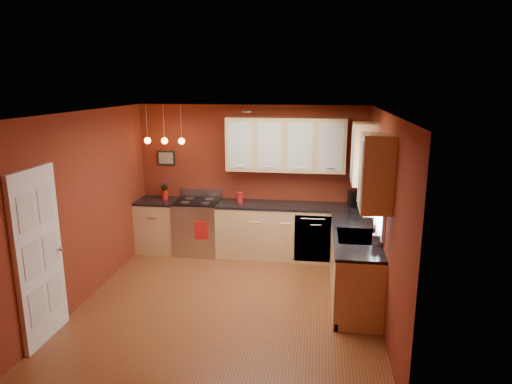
# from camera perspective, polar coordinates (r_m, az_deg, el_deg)

# --- Properties ---
(floor) EXTENTS (4.20, 4.20, 0.00)m
(floor) POSITION_cam_1_polar(r_m,az_deg,el_deg) (6.53, -3.30, -13.51)
(floor) COLOR brown
(floor) RESTS_ON ground
(ceiling) EXTENTS (4.00, 4.20, 0.02)m
(ceiling) POSITION_cam_1_polar(r_m,az_deg,el_deg) (5.83, -3.64, 9.92)
(ceiling) COLOR white
(ceiling) RESTS_ON wall_back
(wall_back) EXTENTS (4.00, 0.02, 2.60)m
(wall_back) POSITION_cam_1_polar(r_m,az_deg,el_deg) (8.06, -0.52, 1.60)
(wall_back) COLOR maroon
(wall_back) RESTS_ON floor
(wall_front) EXTENTS (4.00, 0.02, 2.60)m
(wall_front) POSITION_cam_1_polar(r_m,az_deg,el_deg) (4.13, -9.30, -10.39)
(wall_front) COLOR maroon
(wall_front) RESTS_ON floor
(wall_left) EXTENTS (0.02, 4.20, 2.60)m
(wall_left) POSITION_cam_1_polar(r_m,az_deg,el_deg) (6.73, -20.41, -1.66)
(wall_left) COLOR maroon
(wall_left) RESTS_ON floor
(wall_right) EXTENTS (0.02, 4.20, 2.60)m
(wall_right) POSITION_cam_1_polar(r_m,az_deg,el_deg) (5.99, 15.66, -3.11)
(wall_right) COLOR maroon
(wall_right) RESTS_ON floor
(base_cabinets_back_left) EXTENTS (0.70, 0.60, 0.90)m
(base_cabinets_back_left) POSITION_cam_1_polar(r_m,az_deg,el_deg) (8.39, -12.06, -4.22)
(base_cabinets_back_left) COLOR tan
(base_cabinets_back_left) RESTS_ON floor
(base_cabinets_back_right) EXTENTS (2.54, 0.60, 0.90)m
(base_cabinets_back_right) POSITION_cam_1_polar(r_m,az_deg,el_deg) (7.92, 4.42, -5.03)
(base_cabinets_back_right) COLOR tan
(base_cabinets_back_right) RESTS_ON floor
(base_cabinets_right) EXTENTS (0.60, 2.10, 0.90)m
(base_cabinets_right) POSITION_cam_1_polar(r_m,az_deg,el_deg) (6.66, 12.11, -8.96)
(base_cabinets_right) COLOR tan
(base_cabinets_right) RESTS_ON floor
(counter_back_left) EXTENTS (0.70, 0.62, 0.04)m
(counter_back_left) POSITION_cam_1_polar(r_m,az_deg,el_deg) (8.27, -12.22, -1.11)
(counter_back_left) COLOR black
(counter_back_left) RESTS_ON base_cabinets_back_left
(counter_back_right) EXTENTS (2.54, 0.62, 0.04)m
(counter_back_right) POSITION_cam_1_polar(r_m,az_deg,el_deg) (7.78, 4.48, -1.75)
(counter_back_right) COLOR black
(counter_back_right) RESTS_ON base_cabinets_back_right
(counter_right) EXTENTS (0.62, 2.10, 0.04)m
(counter_right) POSITION_cam_1_polar(r_m,az_deg,el_deg) (6.50, 12.32, -5.13)
(counter_right) COLOR black
(counter_right) RESTS_ON base_cabinets_right
(gas_range) EXTENTS (0.76, 0.64, 1.11)m
(gas_range) POSITION_cam_1_polar(r_m,az_deg,el_deg) (8.17, -7.23, -4.29)
(gas_range) COLOR silver
(gas_range) RESTS_ON floor
(dishwasher_front) EXTENTS (0.60, 0.02, 0.80)m
(dishwasher_front) POSITION_cam_1_polar(r_m,az_deg,el_deg) (7.63, 7.07, -5.82)
(dishwasher_front) COLOR silver
(dishwasher_front) RESTS_ON base_cabinets_back_right
(sink) EXTENTS (0.50, 0.70, 0.33)m
(sink) POSITION_cam_1_polar(r_m,az_deg,el_deg) (6.36, 12.43, -5.60)
(sink) COLOR #949499
(sink) RESTS_ON counter_right
(window) EXTENTS (0.06, 1.02, 1.22)m
(window) POSITION_cam_1_polar(r_m,az_deg,el_deg) (6.18, 15.31, 1.14)
(window) COLOR white
(window) RESTS_ON wall_right
(door_left_wall) EXTENTS (0.12, 0.82, 2.05)m
(door_left_wall) POSITION_cam_1_polar(r_m,az_deg,el_deg) (5.82, -25.48, -7.31)
(door_left_wall) COLOR white
(door_left_wall) RESTS_ON floor
(upper_cabinets_back) EXTENTS (2.00, 0.35, 0.90)m
(upper_cabinets_back) POSITION_cam_1_polar(r_m,az_deg,el_deg) (7.71, 3.71, 5.93)
(upper_cabinets_back) COLOR tan
(upper_cabinets_back) RESTS_ON wall_back
(upper_cabinets_right) EXTENTS (0.35, 1.95, 0.90)m
(upper_cabinets_right) POSITION_cam_1_polar(r_m,az_deg,el_deg) (6.14, 14.04, 3.62)
(upper_cabinets_right) COLOR tan
(upper_cabinets_right) RESTS_ON wall_right
(wall_picture) EXTENTS (0.32, 0.03, 0.26)m
(wall_picture) POSITION_cam_1_polar(r_m,az_deg,el_deg) (8.34, -11.16, 4.20)
(wall_picture) COLOR black
(wall_picture) RESTS_ON wall_back
(pendant_lights) EXTENTS (0.71, 0.11, 0.66)m
(pendant_lights) POSITION_cam_1_polar(r_m,az_deg,el_deg) (7.95, -11.37, 6.35)
(pendant_lights) COLOR #949499
(pendant_lights) RESTS_ON ceiling
(red_canister) EXTENTS (0.12, 0.12, 0.18)m
(red_canister) POSITION_cam_1_polar(r_m,az_deg,el_deg) (7.89, -2.02, -0.68)
(red_canister) COLOR #B41513
(red_canister) RESTS_ON counter_back_right
(red_vase) EXTENTS (0.11, 0.11, 0.17)m
(red_vase) POSITION_cam_1_polar(r_m,az_deg,el_deg) (8.25, -11.33, -0.35)
(red_vase) COLOR #B41513
(red_vase) RESTS_ON counter_back_left
(flowers) EXTENTS (0.13, 0.13, 0.22)m
(flowers) POSITION_cam_1_polar(r_m,az_deg,el_deg) (8.21, -11.38, 0.82)
(flowers) COLOR #B41513
(flowers) RESTS_ON red_vase
(coffee_maker) EXTENTS (0.23, 0.23, 0.27)m
(coffee_maker) POSITION_cam_1_polar(r_m,az_deg,el_deg) (7.79, 12.23, -0.90)
(coffee_maker) COLOR black
(coffee_maker) RESTS_ON counter_back_right
(soap_pump) EXTENTS (0.11, 0.11, 0.22)m
(soap_pump) POSITION_cam_1_polar(r_m,az_deg,el_deg) (6.02, 14.80, -5.47)
(soap_pump) COLOR white
(soap_pump) RESTS_ON counter_right
(dish_towel) EXTENTS (0.23, 0.02, 0.31)m
(dish_towel) POSITION_cam_1_polar(r_m,az_deg,el_deg) (7.82, -6.85, -4.80)
(dish_towel) COLOR #B41513
(dish_towel) RESTS_ON gas_range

